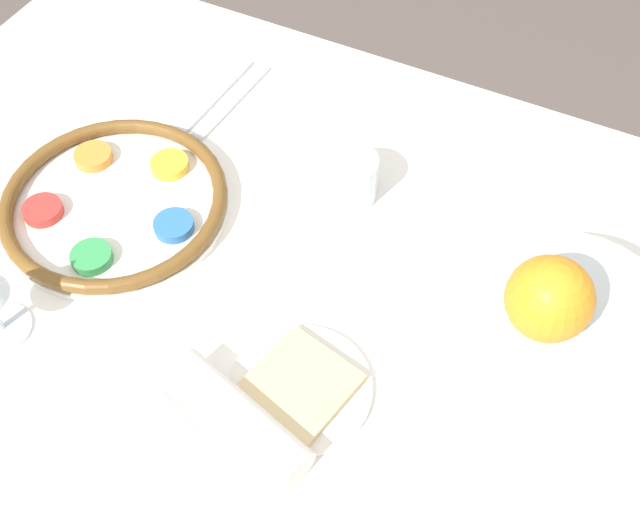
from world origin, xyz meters
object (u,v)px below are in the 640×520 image
orange_fruit (549,299)px  cup_near (349,178)px  bread_plate (300,387)px  napkin_roll (239,416)px  fruit_stand (573,322)px  seder_plate (115,202)px

orange_fruit → cup_near: (-0.29, 0.16, -0.12)m
bread_plate → cup_near: 0.31m
orange_fruit → napkin_roll: size_ratio=0.47×
fruit_stand → cup_near: (-0.33, 0.13, -0.05)m
seder_plate → bread_plate: (0.35, -0.13, -0.01)m
seder_plate → cup_near: bearing=31.4°
cup_near → napkin_roll: bearing=-84.1°
orange_fruit → napkin_roll: bearing=-141.2°
bread_plate → napkin_roll: bearing=-119.9°
seder_plate → bread_plate: size_ratio=1.84×
orange_fruit → cup_near: 0.35m
bread_plate → napkin_roll: size_ratio=0.87×
cup_near → orange_fruit: bearing=-28.5°
fruit_stand → bread_plate: 0.31m
napkin_roll → orange_fruit: bearing=38.8°
seder_plate → cup_near: cup_near is taller
seder_plate → bread_plate: bearing=-20.4°
fruit_stand → napkin_roll: fruit_stand is taller
seder_plate → bread_plate: 0.37m
bread_plate → cup_near: cup_near is taller
orange_fruit → napkin_roll: (-0.26, -0.21, -0.13)m
fruit_stand → napkin_roll: (-0.29, -0.24, -0.06)m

